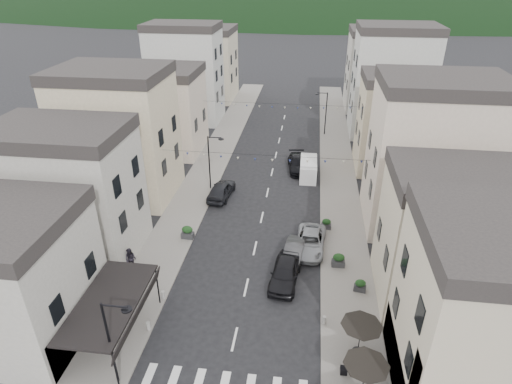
% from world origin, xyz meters
% --- Properties ---
extents(sidewalk_left, '(4.00, 76.00, 0.12)m').
position_xyz_m(sidewalk_left, '(-7.50, 32.00, 0.06)').
color(sidewalk_left, slate).
rests_on(sidewalk_left, ground).
extents(sidewalk_right, '(4.00, 76.00, 0.12)m').
position_xyz_m(sidewalk_right, '(7.50, 32.00, 0.06)').
color(sidewalk_right, slate).
rests_on(sidewalk_right, ground).
extents(bistro_building, '(10.00, 8.00, 10.00)m').
position_xyz_m(bistro_building, '(14.50, 4.00, 5.00)').
color(bistro_building, beige).
rests_on(bistro_building, ground).
extents(boutique_awning, '(3.77, 7.50, 3.28)m').
position_xyz_m(boutique_awning, '(-7.25, 5.00, 3.11)').
color(boutique_awning, black).
rests_on(boutique_awning, ground).
extents(buildings_row_left, '(10.20, 54.16, 14.00)m').
position_xyz_m(buildings_row_left, '(-14.50, 37.75, 6.12)').
color(buildings_row_left, '#A5A297').
rests_on(buildings_row_left, ground).
extents(buildings_row_right, '(10.20, 54.16, 14.50)m').
position_xyz_m(buildings_row_right, '(14.50, 36.59, 6.32)').
color(buildings_row_right, beige).
rests_on(buildings_row_right, ground).
extents(cafe_terrace, '(2.50, 8.10, 2.53)m').
position_xyz_m(cafe_terrace, '(7.70, 2.80, 2.36)').
color(cafe_terrace, black).
rests_on(cafe_terrace, ground).
extents(streetlamp_left_near, '(1.70, 0.56, 6.00)m').
position_xyz_m(streetlamp_left_near, '(-5.82, 2.00, 3.70)').
color(streetlamp_left_near, black).
rests_on(streetlamp_left_near, ground).
extents(streetlamp_left_far, '(1.70, 0.56, 6.00)m').
position_xyz_m(streetlamp_left_far, '(-5.82, 26.00, 3.70)').
color(streetlamp_left_far, black).
rests_on(streetlamp_left_far, ground).
extents(streetlamp_right_far, '(1.70, 0.56, 6.00)m').
position_xyz_m(streetlamp_right_far, '(5.82, 44.00, 3.70)').
color(streetlamp_right_far, black).
rests_on(streetlamp_right_far, ground).
extents(bollards, '(11.66, 10.26, 0.60)m').
position_xyz_m(bollards, '(0.00, 5.50, 0.42)').
color(bollards, gray).
rests_on(bollards, ground).
extents(bunting_near, '(19.00, 0.28, 0.62)m').
position_xyz_m(bunting_near, '(0.00, 22.00, 5.65)').
color(bunting_near, black).
rests_on(bunting_near, ground).
extents(bunting_far, '(19.00, 0.28, 0.62)m').
position_xyz_m(bunting_far, '(0.00, 38.00, 5.65)').
color(bunting_far, black).
rests_on(bunting_far, ground).
extents(parked_car_a, '(2.47, 5.13, 1.69)m').
position_xyz_m(parked_car_a, '(2.80, 12.06, 0.85)').
color(parked_car_a, black).
rests_on(parked_car_a, ground).
extents(parked_car_b, '(1.98, 4.35, 1.38)m').
position_xyz_m(parked_car_b, '(3.32, 14.86, 0.69)').
color(parked_car_b, '#313133').
rests_on(parked_car_b, ground).
extents(parked_car_c, '(2.80, 5.41, 1.46)m').
position_xyz_m(parked_car_c, '(4.60, 16.51, 0.73)').
color(parked_car_c, '#92949A').
rests_on(parked_car_c, ground).
extents(parked_car_d, '(2.80, 5.49, 1.53)m').
position_xyz_m(parked_car_d, '(2.90, 32.05, 0.76)').
color(parked_car_d, black).
rests_on(parked_car_d, ground).
extents(parked_car_e, '(2.48, 5.08, 1.67)m').
position_xyz_m(parked_car_e, '(-4.60, 24.43, 0.83)').
color(parked_car_e, black).
rests_on(parked_car_e, ground).
extents(delivery_van, '(1.86, 4.60, 2.20)m').
position_xyz_m(delivery_van, '(4.13, 30.32, 1.08)').
color(delivery_van, silver).
rests_on(delivery_van, ground).
extents(pedestrian_a, '(0.79, 0.60, 1.94)m').
position_xyz_m(pedestrian_a, '(-8.22, 8.44, 1.09)').
color(pedestrian_a, black).
rests_on(pedestrian_a, sidewalk_left).
extents(pedestrian_b, '(0.94, 0.75, 1.88)m').
position_xyz_m(pedestrian_b, '(-9.20, 11.87, 1.06)').
color(pedestrian_b, black).
rests_on(pedestrian_b, sidewalk_left).
extents(planter_la, '(0.96, 0.56, 1.05)m').
position_xyz_m(planter_la, '(-7.87, 8.52, 0.63)').
color(planter_la, '#333336').
rests_on(planter_la, sidewalk_left).
extents(planter_lb, '(1.10, 0.64, 1.20)m').
position_xyz_m(planter_lb, '(-6.00, 16.60, 0.70)').
color(planter_lb, '#2D2D2F').
rests_on(planter_lb, sidewalk_left).
extents(planter_ra, '(0.95, 0.63, 0.99)m').
position_xyz_m(planter_ra, '(8.33, 11.60, 0.60)').
color(planter_ra, '#28292B').
rests_on(planter_ra, sidewalk_right).
extents(planter_rb, '(1.04, 0.58, 1.16)m').
position_xyz_m(planter_rb, '(6.87, 14.34, 0.68)').
color(planter_rb, '#2D2D30').
rests_on(planter_rb, sidewalk_right).
extents(planter_rc, '(0.93, 0.56, 1.00)m').
position_xyz_m(planter_rc, '(6.00, 19.69, 0.60)').
color(planter_rc, '#303033').
rests_on(planter_rc, sidewalk_right).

